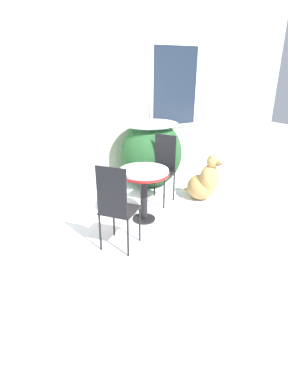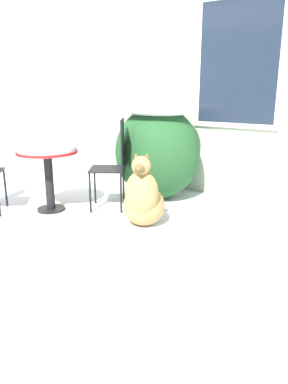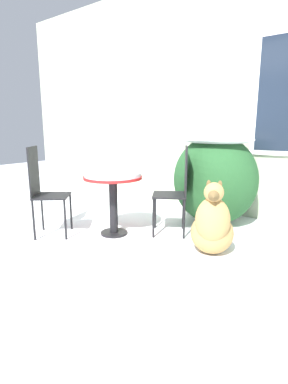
{
  "view_description": "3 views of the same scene",
  "coord_description": "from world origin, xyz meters",
  "px_view_note": "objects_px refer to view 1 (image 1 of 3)",
  "views": [
    {
      "loc": [
        -2.19,
        -2.73,
        1.97
      ],
      "look_at": [
        -0.39,
        0.53,
        0.42
      ],
      "focal_mm": 28.0,
      "sensor_mm": 36.0,
      "label": 1
    },
    {
      "loc": [
        2.73,
        -2.34,
        1.4
      ],
      "look_at": [
        0.76,
        0.73,
        0.35
      ],
      "focal_mm": 35.0,
      "sensor_mm": 36.0,
      "label": 2
    },
    {
      "loc": [
        1.92,
        -1.96,
        1.24
      ],
      "look_at": [
        0.0,
        0.6,
        0.55
      ],
      "focal_mm": 28.0,
      "sensor_mm": 36.0,
      "label": 3
    }
  ],
  "objects_px": {
    "patio_table": "(144,179)",
    "dog": "(204,183)",
    "patio_chair_far_side": "(116,206)",
    "patio_chair_near_table": "(162,167)"
  },
  "relations": [
    {
      "from": "patio_table",
      "to": "dog",
      "type": "bearing_deg",
      "value": 7.28
    },
    {
      "from": "patio_chair_far_side",
      "to": "dog",
      "type": "relative_size",
      "value": 1.35
    },
    {
      "from": "patio_chair_far_side",
      "to": "patio_chair_near_table",
      "type": "bearing_deg",
      "value": -91.37
    },
    {
      "from": "patio_chair_near_table",
      "to": "dog",
      "type": "height_order",
      "value": "patio_chair_near_table"
    },
    {
      "from": "patio_table",
      "to": "patio_chair_near_table",
      "type": "bearing_deg",
      "value": 39.0
    },
    {
      "from": "dog",
      "to": "patio_table",
      "type": "bearing_deg",
      "value": 164.17
    },
    {
      "from": "patio_table",
      "to": "patio_chair_near_table",
      "type": "distance_m",
      "value": 0.74
    },
    {
      "from": "patio_chair_near_table",
      "to": "patio_chair_far_side",
      "type": "relative_size",
      "value": 1.0
    },
    {
      "from": "patio_chair_far_side",
      "to": "dog",
      "type": "height_order",
      "value": "patio_chair_far_side"
    },
    {
      "from": "patio_table",
      "to": "patio_chair_near_table",
      "type": "relative_size",
      "value": 0.72
    }
  ]
}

